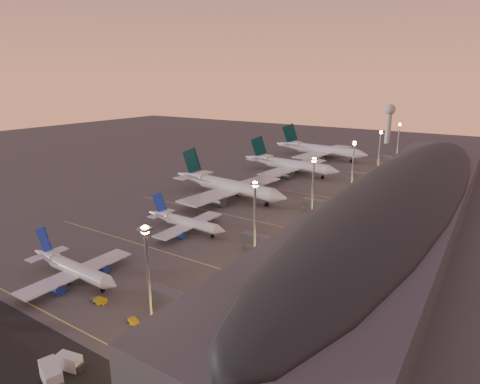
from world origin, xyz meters
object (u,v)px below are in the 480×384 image
object	(u,v)px
airliner_narrow_south	(73,268)
catering_truck_b	(52,377)
airliner_wide_near	(227,186)
catering_truck_a	(71,363)
airliner_wide_mid	(289,165)
airliner_wide_far	(319,150)
baggage_tug_a	(133,321)
radar_tower	(389,117)
airliner_narrow_north	(185,222)
baggage_tug_b	(99,301)

from	to	relation	value
airliner_narrow_south	catering_truck_b	xyz separation A→B (m)	(31.37, -26.33, -1.47)
airliner_wide_near	catering_truck_a	xyz separation A→B (m)	(40.09, -108.82, -3.97)
airliner_wide_near	airliner_wide_mid	size ratio (longest dim) A/B	1.04
airliner_wide_far	baggage_tug_a	distance (m)	208.63
baggage_tug_a	catering_truck_b	xyz separation A→B (m)	(2.56, -20.83, 1.30)
radar_tower	catering_truck_a	world-z (taller)	radar_tower
airliner_wide_mid	catering_truck_a	xyz separation A→B (m)	(37.80, -167.65, -3.75)
airliner_narrow_north	airliner_narrow_south	bearing A→B (deg)	-92.12
airliner_narrow_south	airliner_wide_far	xyz separation A→B (m)	(-11.08, 199.21, 2.40)
catering_truck_a	radar_tower	bearing A→B (deg)	81.04
airliner_narrow_north	airliner_wide_mid	bearing A→B (deg)	95.31
airliner_wide_near	catering_truck_b	xyz separation A→B (m)	(41.19, -113.24, -3.53)
airliner_wide_near	baggage_tug_a	size ratio (longest dim) A/B	16.28
airliner_wide_far	catering_truck_b	world-z (taller)	airliner_wide_far
baggage_tug_a	catering_truck_b	world-z (taller)	catering_truck_b
baggage_tug_b	catering_truck_b	size ratio (longest dim) A/B	0.60
radar_tower	airliner_narrow_north	bearing A→B (deg)	-92.38
radar_tower	baggage_tug_a	size ratio (longest dim) A/B	8.16
airliner_narrow_north	catering_truck_a	size ratio (longest dim) A/B	6.31
airliner_narrow_north	radar_tower	world-z (taller)	radar_tower
airliner_wide_near	radar_tower	xyz separation A→B (m)	(21.84, 204.55, 16.53)
airliner_wide_far	catering_truck_a	world-z (taller)	airliner_wide_far
airliner_wide_mid	catering_truck_a	distance (m)	171.90
airliner_narrow_north	catering_truck_b	bearing A→B (deg)	-67.08
airliner_narrow_north	catering_truck_a	xyz separation A→B (m)	(28.55, -66.06, -1.85)
airliner_wide_far	radar_tower	bearing A→B (deg)	82.36
baggage_tug_a	airliner_wide_near	bearing A→B (deg)	127.40
baggage_tug_b	baggage_tug_a	bearing A→B (deg)	-14.72
baggage_tug_b	catering_truck_b	world-z (taller)	catering_truck_b
catering_truck_a	airliner_wide_mid	bearing A→B (deg)	90.41
baggage_tug_a	catering_truck_a	world-z (taller)	catering_truck_a
baggage_tug_a	airliner_narrow_north	bearing A→B (deg)	133.33
catering_truck_b	airliner_wide_mid	bearing A→B (deg)	122.28
radar_tower	catering_truck_a	distance (m)	314.57
airliner_narrow_south	catering_truck_a	world-z (taller)	airliner_narrow_south
airliner_narrow_south	airliner_wide_near	size ratio (longest dim) A/B	0.55
airliner_narrow_south	airliner_wide_far	bearing A→B (deg)	94.35
airliner_wide_near	baggage_tug_b	xyz separation A→B (m)	(25.47, -91.10, -4.76)
airliner_wide_near	airliner_wide_mid	distance (m)	58.88
radar_tower	catering_truck_b	xyz separation A→B (m)	(19.35, -317.78, -20.07)
radar_tower	catering_truck_b	bearing A→B (deg)	-86.51
airliner_wide_near	catering_truck_b	distance (m)	120.55
airliner_narrow_south	baggage_tug_b	world-z (taller)	airliner_narrow_south
catering_truck_a	catering_truck_b	world-z (taller)	catering_truck_b
airliner_narrow_south	catering_truck_b	size ratio (longest dim) A/B	4.82
baggage_tug_b	catering_truck_a	xyz separation A→B (m)	(14.62, -17.73, 0.79)
airliner_narrow_north	airliner_wide_far	world-z (taller)	airliner_wide_far
airliner_wide_far	baggage_tug_b	xyz separation A→B (m)	(26.72, -203.40, -5.10)
airliner_narrow_south	airliner_wide_near	bearing A→B (deg)	97.61
airliner_wide_near	baggage_tug_a	world-z (taller)	airliner_wide_near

